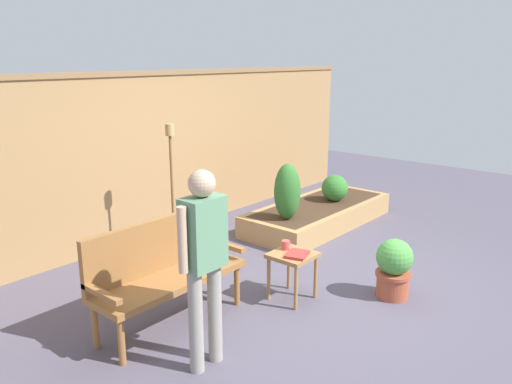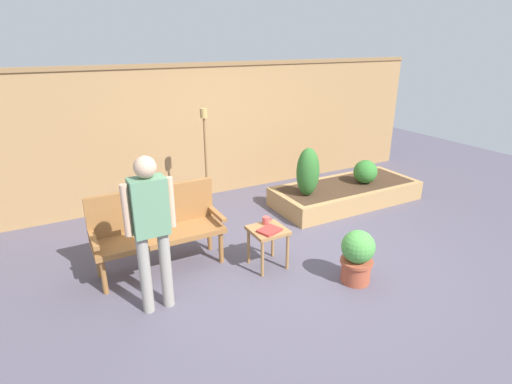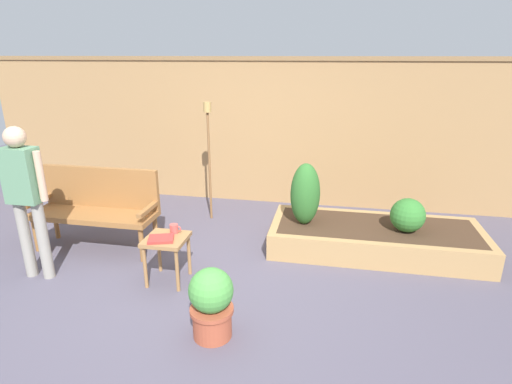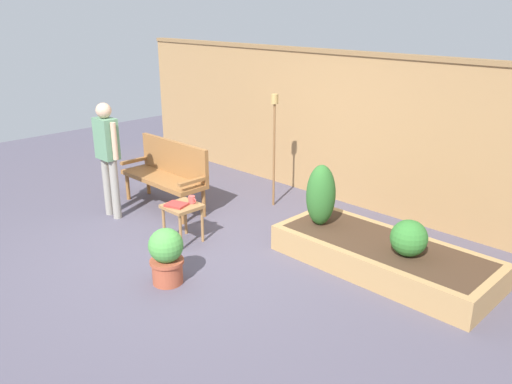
% 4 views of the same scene
% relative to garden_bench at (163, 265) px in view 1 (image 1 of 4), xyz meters
% --- Properties ---
extents(ground_plane, '(14.00, 14.00, 0.00)m').
position_rel_garden_bench_xyz_m(ground_plane, '(1.43, -0.66, -0.54)').
color(ground_plane, '#514C5B').
extents(fence_back, '(8.40, 0.14, 2.16)m').
position_rel_garden_bench_xyz_m(fence_back, '(1.43, 1.94, 0.55)').
color(fence_back, '#A37A4C').
rests_on(fence_back, ground_plane).
extents(garden_bench, '(1.44, 0.48, 0.94)m').
position_rel_garden_bench_xyz_m(garden_bench, '(0.00, 0.00, 0.00)').
color(garden_bench, '#936033').
rests_on(garden_bench, ground_plane).
extents(side_table, '(0.40, 0.40, 0.48)m').
position_rel_garden_bench_xyz_m(side_table, '(1.10, -0.61, -0.15)').
color(side_table, '#9E7042').
rests_on(side_table, ground_plane).
extents(cup_on_table, '(0.12, 0.08, 0.09)m').
position_rel_garden_bench_xyz_m(cup_on_table, '(1.15, -0.49, -0.02)').
color(cup_on_table, '#CC4C47').
rests_on(cup_on_table, side_table).
extents(book_on_table, '(0.29, 0.26, 0.03)m').
position_rel_garden_bench_xyz_m(book_on_table, '(1.08, -0.68, -0.05)').
color(book_on_table, '#B2332D').
rests_on(book_on_table, side_table).
extents(potted_boxwood, '(0.36, 0.36, 0.60)m').
position_rel_garden_bench_xyz_m(potted_boxwood, '(1.79, -1.35, -0.23)').
color(potted_boxwood, '#A84C33').
rests_on(potted_boxwood, ground_plane).
extents(raised_planter_bed, '(2.40, 1.00, 0.30)m').
position_rel_garden_bench_xyz_m(raised_planter_bed, '(3.21, 0.49, -0.39)').
color(raised_planter_bed, '#AD8451').
rests_on(raised_planter_bed, ground_plane).
extents(shrub_near_bench, '(0.34, 0.34, 0.73)m').
position_rel_garden_bench_xyz_m(shrub_near_bench, '(2.38, 0.43, 0.12)').
color(shrub_near_bench, brown).
rests_on(shrub_near_bench, raised_planter_bed).
extents(shrub_far_corner, '(0.38, 0.38, 0.38)m').
position_rel_garden_bench_xyz_m(shrub_far_corner, '(3.52, 0.43, -0.05)').
color(shrub_far_corner, brown).
rests_on(shrub_far_corner, raised_planter_bed).
extents(tiki_torch, '(0.10, 0.10, 1.61)m').
position_rel_garden_bench_xyz_m(tiki_torch, '(1.04, 1.07, 0.56)').
color(tiki_torch, brown).
rests_on(tiki_torch, ground_plane).
extents(person_by_bench, '(0.47, 0.20, 1.56)m').
position_rel_garden_bench_xyz_m(person_by_bench, '(-0.24, -0.78, 0.39)').
color(person_by_bench, gray).
rests_on(person_by_bench, ground_plane).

